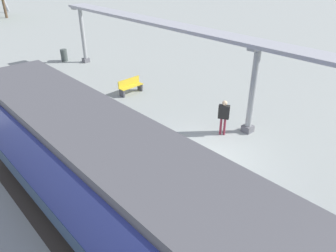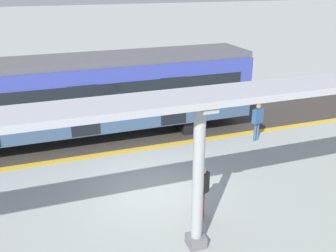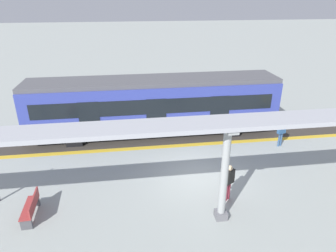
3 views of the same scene
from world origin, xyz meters
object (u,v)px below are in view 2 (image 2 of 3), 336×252
at_px(train_near_carriage, 79,98).
at_px(canopy_pillar_second, 198,178).
at_px(passenger_by_the_benches, 202,187).
at_px(passenger_waiting_near_edge, 258,118).

height_order(train_near_carriage, canopy_pillar_second, canopy_pillar_second).
xyz_separation_m(train_near_carriage, passenger_by_the_benches, (6.86, 2.36, -0.81)).
bearing_deg(passenger_waiting_near_edge, canopy_pillar_second, -43.76).
bearing_deg(passenger_by_the_benches, canopy_pillar_second, -29.97).
relative_size(train_near_carriage, passenger_waiting_near_edge, 8.98).
height_order(canopy_pillar_second, passenger_by_the_benches, canopy_pillar_second).
bearing_deg(passenger_by_the_benches, passenger_waiting_near_edge, 133.54).
bearing_deg(canopy_pillar_second, passenger_by_the_benches, 150.03).
bearing_deg(passenger_waiting_near_edge, passenger_by_the_benches, -46.46).
bearing_deg(canopy_pillar_second, passenger_waiting_near_edge, 136.24).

